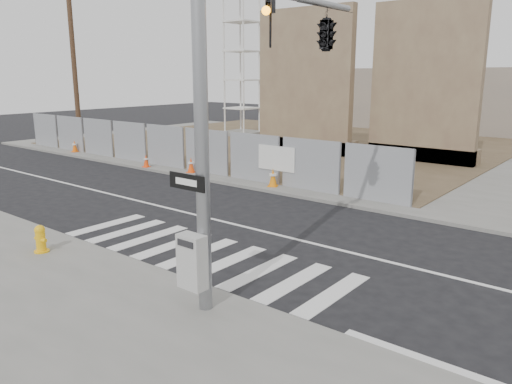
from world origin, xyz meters
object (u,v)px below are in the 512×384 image
Objects in this scene: traffic_cone_b at (146,161)px; traffic_cone_c at (191,165)px; fire_hydrant at (41,239)px; signal_pole at (290,63)px; traffic_cone_a at (75,146)px; crane_tower at (241,8)px; traffic_cone_d at (273,177)px.

traffic_cone_b is 0.88× the size of traffic_cone_c.
fire_hydrant is 10.85m from traffic_cone_c.
fire_hydrant is (-5.48, -3.12, -4.31)m from signal_pole.
traffic_cone_c is (9.81, -0.13, 0.01)m from traffic_cone_a.
fire_hydrant is 1.01× the size of traffic_cone_c.
signal_pole is at bearing -26.02° from traffic_cone_b.
traffic_cone_c is at bearing 97.09° from fire_hydrant.
crane_tower reaches higher than signal_pole.
traffic_cone_c is at bearing -59.23° from crane_tower.
signal_pole is 0.39× the size of crane_tower.
fire_hydrant is at bearing -90.27° from traffic_cone_d.
traffic_cone_d is (12.06, -12.35, -8.54)m from crane_tower.
traffic_cone_d is (-5.43, 6.69, -4.30)m from signal_pole.
fire_hydrant reaches higher than traffic_cone_c.
traffic_cone_d reaches higher than traffic_cone_a.
fire_hydrant is 0.95× the size of traffic_cone_d.
traffic_cone_b is (7.11, -0.54, -0.03)m from traffic_cone_a.
traffic_cone_c is at bearing 8.69° from traffic_cone_b.
traffic_cone_c is (-4.65, 9.80, -0.01)m from fire_hydrant.
signal_pole is 9.92× the size of traffic_cone_c.
traffic_cone_a is at bearing -101.30° from crane_tower.
signal_pole is 21.51m from traffic_cone_a.
signal_pole is at bearing 11.39° from fire_hydrant.
traffic_cone_b is at bearing 109.78° from fire_hydrant.
signal_pole reaches higher than traffic_cone_a.
crane_tower is at bearing 78.70° from traffic_cone_a.
signal_pole is 9.40× the size of traffic_cone_d.
traffic_cone_a reaches higher than traffic_cone_b.
traffic_cone_c reaches higher than traffic_cone_a.
crane_tower reaches higher than traffic_cone_d.
fire_hydrant is at bearing -34.48° from traffic_cone_a.
traffic_cone_d is at bearing -45.67° from crane_tower.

